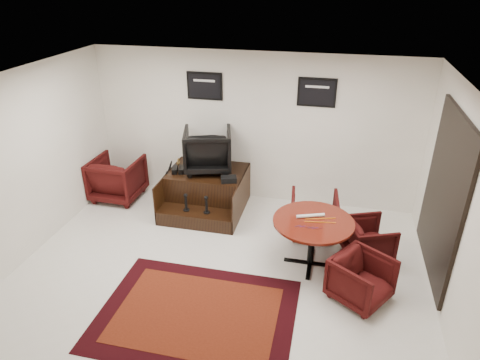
# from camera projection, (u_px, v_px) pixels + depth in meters

# --- Properties ---
(ground) EXTENTS (6.00, 6.00, 0.00)m
(ground) POSITION_uv_depth(u_px,v_px,m) (219.00, 274.00, 6.29)
(ground) COLOR silver
(ground) RESTS_ON ground
(room_shell) EXTENTS (6.02, 5.02, 2.81)m
(room_shell) POSITION_uv_depth(u_px,v_px,m) (248.00, 163.00, 5.53)
(room_shell) COLOR white
(room_shell) RESTS_ON ground
(area_rug) EXTENTS (2.52, 1.89, 0.01)m
(area_rug) POSITION_uv_depth(u_px,v_px,m) (197.00, 314.00, 5.56)
(area_rug) COLOR black
(area_rug) RESTS_ON ground
(shine_podium) EXTENTS (1.40, 1.44, 0.72)m
(shine_podium) POSITION_uv_depth(u_px,v_px,m) (207.00, 191.00, 7.93)
(shine_podium) COLOR black
(shine_podium) RESTS_ON ground
(shine_chair) EXTENTS (1.01, 0.97, 0.86)m
(shine_chair) POSITION_uv_depth(u_px,v_px,m) (208.00, 148.00, 7.70)
(shine_chair) COLOR black
(shine_chair) RESTS_ON shine_podium
(shoes_pair) EXTENTS (0.27, 0.29, 0.09)m
(shoes_pair) POSITION_uv_depth(u_px,v_px,m) (178.00, 170.00, 7.77)
(shoes_pair) COLOR black
(shoes_pair) RESTS_ON shine_podium
(polish_kit) EXTENTS (0.31, 0.26, 0.09)m
(polish_kit) POSITION_uv_depth(u_px,v_px,m) (229.00, 179.00, 7.41)
(polish_kit) COLOR black
(polish_kit) RESTS_ON shine_podium
(umbrella_black) EXTENTS (0.30, 0.11, 0.80)m
(umbrella_black) POSITION_uv_depth(u_px,v_px,m) (162.00, 189.00, 7.88)
(umbrella_black) COLOR black
(umbrella_black) RESTS_ON ground
(umbrella_hooked) EXTENTS (0.33, 0.13, 0.90)m
(umbrella_hooked) POSITION_uv_depth(u_px,v_px,m) (166.00, 180.00, 8.08)
(umbrella_hooked) COLOR black
(umbrella_hooked) RESTS_ON ground
(armchair_side) EXTENTS (0.90, 0.84, 0.91)m
(armchair_side) POSITION_uv_depth(u_px,v_px,m) (117.00, 176.00, 8.23)
(armchair_side) COLOR black
(armchair_side) RESTS_ON ground
(meeting_table) EXTENTS (1.18, 1.18, 0.77)m
(meeting_table) POSITION_uv_depth(u_px,v_px,m) (313.00, 226.00, 6.22)
(meeting_table) COLOR #3F1309
(meeting_table) RESTS_ON ground
(table_chair_back) EXTENTS (0.83, 0.78, 0.79)m
(table_chair_back) POSITION_uv_depth(u_px,v_px,m) (314.00, 213.00, 7.11)
(table_chair_back) COLOR black
(table_chair_back) RESTS_ON ground
(table_chair_window) EXTENTS (0.82, 0.84, 0.68)m
(table_chair_window) POSITION_uv_depth(u_px,v_px,m) (368.00, 238.00, 6.55)
(table_chair_window) COLOR black
(table_chair_window) RESTS_ON ground
(table_chair_corner) EXTENTS (0.93, 0.94, 0.71)m
(table_chair_corner) POSITION_uv_depth(u_px,v_px,m) (361.00, 277.00, 5.68)
(table_chair_corner) COLOR black
(table_chair_corner) RESTS_ON ground
(paper_roll) EXTENTS (0.41, 0.20, 0.05)m
(paper_roll) POSITION_uv_depth(u_px,v_px,m) (311.00, 216.00, 6.26)
(paper_roll) COLOR silver
(paper_roll) RESTS_ON meeting_table
(table_clutter) EXTENTS (0.57, 0.37, 0.01)m
(table_clutter) POSITION_uv_depth(u_px,v_px,m) (318.00, 222.00, 6.14)
(table_clutter) COLOR orange
(table_clutter) RESTS_ON meeting_table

